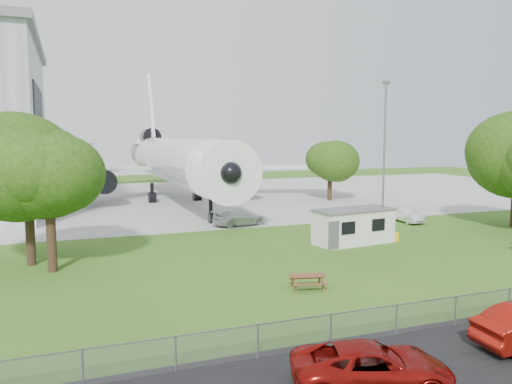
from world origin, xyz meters
name	(u,v)px	position (x,y,z in m)	size (l,w,h in m)	color
ground	(326,272)	(0.00, 0.00, 0.00)	(160.00, 160.00, 0.00)	#497A22
asphalt_strip	(504,364)	(0.00, -13.00, 0.01)	(120.00, 8.00, 0.02)	black
concrete_apron	(186,198)	(0.00, 38.00, 0.01)	(120.00, 46.00, 0.03)	#B7B7B2
airliner	(173,159)	(-2.00, 35.86, 5.27)	(46.36, 47.73, 17.69)	white
site_cabin	(354,226)	(5.76, 6.33, 1.31)	(6.90, 3.49, 2.62)	silver
picnic_west	(308,289)	(-2.57, -2.65, 0.00)	(1.80, 1.50, 0.76)	brown
fence	(436,329)	(0.00, -9.50, 0.00)	(58.00, 0.04, 1.30)	gray
lamp_mast	(384,163)	(8.20, 6.20, 6.00)	(0.16, 0.16, 12.00)	slate
tree_west_big	(27,169)	(-16.58, 7.91, 6.00)	(8.36, 8.36, 10.19)	#382619
tree_west_small	(48,172)	(-15.29, 5.77, 5.94)	(6.34, 6.34, 9.12)	#382619
tree_far_apron	(330,164)	(16.29, 29.02, 4.60)	(6.32, 6.32, 7.78)	#382619
car_west_estate	(371,367)	(-5.37, -12.79, 0.72)	(2.37, 5.15, 1.43)	maroon
car_ne_sedan	(406,215)	(15.32, 12.57, 0.66)	(1.41, 4.03, 1.33)	white
car_apron_van	(240,218)	(0.12, 16.46, 0.72)	(2.03, 4.98, 1.45)	white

